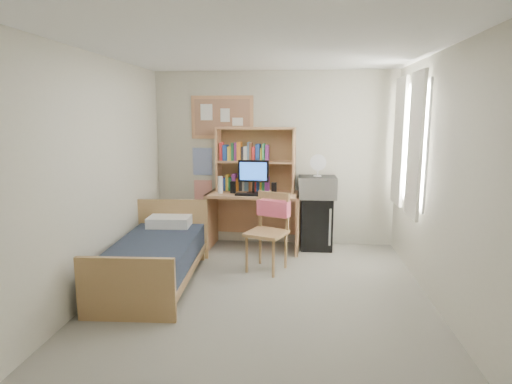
# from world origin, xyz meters

# --- Properties ---
(floor) EXTENTS (3.60, 4.20, 0.02)m
(floor) POSITION_xyz_m (0.00, 0.00, -0.01)
(floor) COLOR gray
(floor) RESTS_ON ground
(ceiling) EXTENTS (3.60, 4.20, 0.02)m
(ceiling) POSITION_xyz_m (0.00, 0.00, 2.60)
(ceiling) COLOR white
(ceiling) RESTS_ON wall_back
(wall_back) EXTENTS (3.60, 0.04, 2.60)m
(wall_back) POSITION_xyz_m (0.00, 2.10, 1.30)
(wall_back) COLOR beige
(wall_back) RESTS_ON floor
(wall_front) EXTENTS (3.60, 0.04, 2.60)m
(wall_front) POSITION_xyz_m (0.00, -2.10, 1.30)
(wall_front) COLOR beige
(wall_front) RESTS_ON floor
(wall_left) EXTENTS (0.04, 4.20, 2.60)m
(wall_left) POSITION_xyz_m (-1.80, 0.00, 1.30)
(wall_left) COLOR beige
(wall_left) RESTS_ON floor
(wall_right) EXTENTS (0.04, 4.20, 2.60)m
(wall_right) POSITION_xyz_m (1.80, 0.00, 1.30)
(wall_right) COLOR beige
(wall_right) RESTS_ON floor
(window_unit) EXTENTS (0.10, 1.40, 1.70)m
(window_unit) POSITION_xyz_m (1.75, 1.20, 1.60)
(window_unit) COLOR white
(window_unit) RESTS_ON wall_right
(curtain_left) EXTENTS (0.04, 0.55, 1.70)m
(curtain_left) POSITION_xyz_m (1.72, 0.80, 1.60)
(curtain_left) COLOR white
(curtain_left) RESTS_ON wall_right
(curtain_right) EXTENTS (0.04, 0.55, 1.70)m
(curtain_right) POSITION_xyz_m (1.72, 1.60, 1.60)
(curtain_right) COLOR white
(curtain_right) RESTS_ON wall_right
(bulletin_board) EXTENTS (0.94, 0.03, 0.64)m
(bulletin_board) POSITION_xyz_m (-0.78, 2.08, 1.92)
(bulletin_board) COLOR #A57557
(bulletin_board) RESTS_ON wall_back
(poster_wave) EXTENTS (0.30, 0.01, 0.42)m
(poster_wave) POSITION_xyz_m (-1.10, 2.09, 1.25)
(poster_wave) COLOR #2B4BAC
(poster_wave) RESTS_ON wall_back
(poster_japan) EXTENTS (0.28, 0.01, 0.36)m
(poster_japan) POSITION_xyz_m (-1.10, 2.09, 0.78)
(poster_japan) COLOR red
(poster_japan) RESTS_ON wall_back
(desk) EXTENTS (1.38, 0.75, 0.84)m
(desk) POSITION_xyz_m (-0.26, 1.75, 0.42)
(desk) COLOR tan
(desk) RESTS_ON floor
(desk_chair) EXTENTS (0.65, 0.65, 1.00)m
(desk_chair) POSITION_xyz_m (-0.01, 0.84, 0.50)
(desk_chair) COLOR #A98250
(desk_chair) RESTS_ON floor
(mini_fridge) EXTENTS (0.46, 0.46, 0.77)m
(mini_fridge) POSITION_xyz_m (0.65, 1.84, 0.38)
(mini_fridge) COLOR black
(mini_fridge) RESTS_ON floor
(bed) EXTENTS (1.00, 1.87, 0.50)m
(bed) POSITION_xyz_m (-1.28, 0.27, 0.25)
(bed) COLOR #1B2331
(bed) RESTS_ON floor
(hutch) EXTENTS (1.17, 0.37, 0.95)m
(hutch) POSITION_xyz_m (-0.26, 1.90, 1.31)
(hutch) COLOR tan
(hutch) RESTS_ON desk
(monitor) EXTENTS (0.44, 0.06, 0.47)m
(monitor) POSITION_xyz_m (-0.27, 1.69, 1.07)
(monitor) COLOR black
(monitor) RESTS_ON desk
(keyboard) EXTENTS (0.47, 0.18, 0.02)m
(keyboard) POSITION_xyz_m (-0.28, 1.55, 0.85)
(keyboard) COLOR black
(keyboard) RESTS_ON desk
(speaker_left) EXTENTS (0.07, 0.07, 0.17)m
(speaker_left) POSITION_xyz_m (-0.57, 1.70, 0.92)
(speaker_left) COLOR black
(speaker_left) RESTS_ON desk
(speaker_right) EXTENTS (0.07, 0.07, 0.17)m
(speaker_right) POSITION_xyz_m (0.03, 1.67, 0.92)
(speaker_right) COLOR black
(speaker_right) RESTS_ON desk
(water_bottle) EXTENTS (0.08, 0.08, 0.25)m
(water_bottle) POSITION_xyz_m (-0.75, 1.68, 0.96)
(water_bottle) COLOR white
(water_bottle) RESTS_ON desk
(hoodie) EXTENTS (0.44, 0.28, 0.20)m
(hoodie) POSITION_xyz_m (0.06, 1.02, 0.77)
(hoodie) COLOR #ED5A75
(hoodie) RESTS_ON desk_chair
(microwave) EXTENTS (0.55, 0.42, 0.31)m
(microwave) POSITION_xyz_m (0.65, 1.82, 0.92)
(microwave) COLOR silver
(microwave) RESTS_ON mini_fridge
(desk_fan) EXTENTS (0.23, 0.23, 0.29)m
(desk_fan) POSITION_xyz_m (0.65, 1.82, 1.22)
(desk_fan) COLOR white
(desk_fan) RESTS_ON microwave
(pillow) EXTENTS (0.56, 0.41, 0.13)m
(pillow) POSITION_xyz_m (-1.32, 1.02, 0.57)
(pillow) COLOR white
(pillow) RESTS_ON bed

